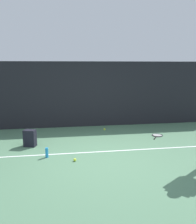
{
  "coord_description": "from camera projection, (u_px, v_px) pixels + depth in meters",
  "views": [
    {
      "loc": [
        -0.87,
        -5.16,
        2.1
      ],
      "look_at": [
        0.0,
        0.4,
        1.0
      ],
      "focal_mm": 38.69,
      "sensor_mm": 36.0,
      "label": 1
    }
  ],
  "objects": [
    {
      "name": "tennis_ball_by_fence",
      "position": [
        75.0,
        160.0,
        5.34
      ],
      "size": [
        0.07,
        0.07,
        0.07
      ],
      "primitive_type": "sphere",
      "color": "#CCE033",
      "rests_on": "ground"
    },
    {
      "name": "court_line",
      "position": [
        98.0,
        152.0,
        5.93
      ],
      "size": [
        9.0,
        0.05,
        0.0
      ],
      "primitive_type": "cube",
      "color": "white",
      "rests_on": "ground"
    },
    {
      "name": "water_bottle",
      "position": [
        47.0,
        153.0,
        5.55
      ],
      "size": [
        0.07,
        0.07,
        0.23
      ],
      "primitive_type": "cylinder",
      "color": "#268CD8",
      "rests_on": "ground"
    },
    {
      "name": "back_fence",
      "position": [
        86.0,
        94.0,
        8.24
      ],
      "size": [
        10.0,
        0.1,
        2.22
      ],
      "primitive_type": "cube",
      "color": "black",
      "rests_on": "ground"
    },
    {
      "name": "ground_plane",
      "position": [
        101.0,
        158.0,
        5.54
      ],
      "size": [
        12.0,
        12.0,
        0.0
      ],
      "primitive_type": "plane",
      "color": "#4C7556"
    },
    {
      "name": "backpack",
      "position": [
        30.0,
        138.0,
        6.32
      ],
      "size": [
        0.35,
        0.35,
        0.44
      ],
      "rotation": [
        0.0,
        0.0,
        2.84
      ],
      "color": "black",
      "rests_on": "ground"
    },
    {
      "name": "tennis_racket",
      "position": [
        157.0,
        135.0,
        7.27
      ],
      "size": [
        0.49,
        0.61,
        0.03
      ],
      "rotation": [
        0.0,
        0.0,
        0.97
      ],
      "color": "black",
      "rests_on": "ground"
    },
    {
      "name": "tennis_ball_near_player",
      "position": [
        104.0,
        129.0,
        7.89
      ],
      "size": [
        0.07,
        0.07,
        0.07
      ],
      "primitive_type": "sphere",
      "color": "#CCE033",
      "rests_on": "ground"
    }
  ]
}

